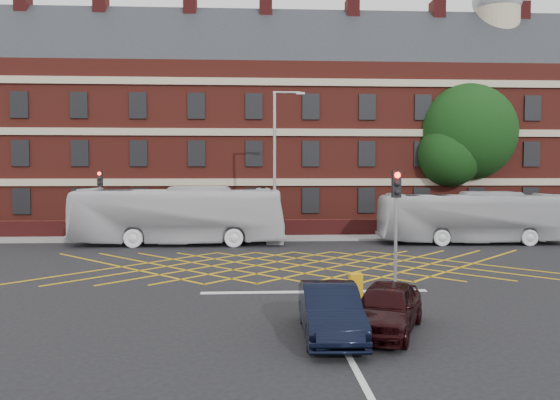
{
  "coord_description": "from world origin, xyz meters",
  "views": [
    {
      "loc": [
        -2.24,
        -22.43,
        4.25
      ],
      "look_at": [
        -0.95,
        1.5,
        2.99
      ],
      "focal_mm": 35.0,
      "sensor_mm": 36.0,
      "label": 1
    }
  ],
  "objects": [
    {
      "name": "ground",
      "position": [
        0.0,
        0.0,
        0.0
      ],
      "size": [
        120.0,
        120.0,
        0.0
      ],
      "primitive_type": "plane",
      "color": "black",
      "rests_on": "ground"
    },
    {
      "name": "victorian_building",
      "position": [
        0.25,
        22.0,
        7.84
      ],
      "size": [
        51.0,
        12.17,
        20.4
      ],
      "color": "maroon",
      "rests_on": "ground"
    },
    {
      "name": "boundary_wall",
      "position": [
        0.0,
        13.0,
        0.55
      ],
      "size": [
        56.0,
        0.5,
        1.1
      ],
      "primitive_type": "cube",
      "color": "#4F1515",
      "rests_on": "ground"
    },
    {
      "name": "far_pavement",
      "position": [
        0.0,
        12.0,
        0.06
      ],
      "size": [
        60.0,
        3.0,
        0.12
      ],
      "primitive_type": "cube",
      "color": "slate",
      "rests_on": "ground"
    },
    {
      "name": "box_junction_hatching",
      "position": [
        0.0,
        2.0,
        0.01
      ],
      "size": [
        8.22,
        8.22,
        0.02
      ],
      "primitive_type": "cube",
      "rotation": [
        0.0,
        0.0,
        0.79
      ],
      "color": "#CC990C",
      "rests_on": "ground"
    },
    {
      "name": "stop_line",
      "position": [
        0.0,
        -3.5,
        0.01
      ],
      "size": [
        8.0,
        0.3,
        0.02
      ],
      "primitive_type": "cube",
      "color": "silver",
      "rests_on": "ground"
    },
    {
      "name": "centre_line",
      "position": [
        0.0,
        -10.0,
        0.01
      ],
      "size": [
        0.15,
        14.0,
        0.02
      ],
      "primitive_type": "cube",
      "color": "silver",
      "rests_on": "ground"
    },
    {
      "name": "bus_left",
      "position": [
        -6.39,
        9.38,
        1.71
      ],
      "size": [
        12.3,
        3.1,
        3.41
      ],
      "primitive_type": "imported",
      "rotation": [
        0.0,
        0.0,
        1.55
      ],
      "color": "silver",
      "rests_on": "ground"
    },
    {
      "name": "bus_right",
      "position": [
        10.81,
        8.97,
        1.53
      ],
      "size": [
        11.09,
        3.04,
        3.06
      ],
      "primitive_type": "imported",
      "rotation": [
        0.0,
        0.0,
        1.53
      ],
      "color": "#B9BABE",
      "rests_on": "ground"
    },
    {
      "name": "car_navy",
      "position": [
        -0.2,
        -8.7,
        0.67
      ],
      "size": [
        1.51,
        4.08,
        1.33
      ],
      "primitive_type": "imported",
      "rotation": [
        0.0,
        0.0,
        -0.03
      ],
      "color": "black",
      "rests_on": "ground"
    },
    {
      "name": "car_maroon",
      "position": [
        1.34,
        -8.35,
        0.65
      ],
      "size": [
        3.01,
        4.13,
        1.31
      ],
      "primitive_type": "imported",
      "rotation": [
        0.0,
        0.0,
        -0.43
      ],
      "color": "black",
      "rests_on": "ground"
    },
    {
      "name": "deciduous_tree",
      "position": [
        13.37,
        16.49,
        6.57
      ],
      "size": [
        7.41,
        7.06,
        10.6
      ],
      "color": "black",
      "rests_on": "ground"
    },
    {
      "name": "traffic_light_near",
      "position": [
        2.92,
        -3.39,
        1.76
      ],
      "size": [
        0.7,
        0.7,
        4.27
      ],
      "color": "slate",
      "rests_on": "ground"
    },
    {
      "name": "traffic_light_far",
      "position": [
        -11.56,
        11.87,
        1.76
      ],
      "size": [
        0.7,
        0.7,
        4.27
      ],
      "color": "slate",
      "rests_on": "ground"
    },
    {
      "name": "street_lamp",
      "position": [
        -0.78,
        9.3,
        3.05
      ],
      "size": [
        2.25,
        1.0,
        8.88
      ],
      "color": "slate",
      "rests_on": "ground"
    },
    {
      "name": "direction_signs",
      "position": [
        -12.45,
        11.61,
        1.38
      ],
      "size": [
        1.1,
        0.16,
        2.2
      ],
      "color": "gray",
      "rests_on": "ground"
    },
    {
      "name": "utility_cabinet",
      "position": [
        1.23,
        -4.72,
        0.44
      ],
      "size": [
        0.41,
        0.43,
        0.87
      ],
      "primitive_type": "cube",
      "color": "#C98A0B",
      "rests_on": "ground"
    }
  ]
}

